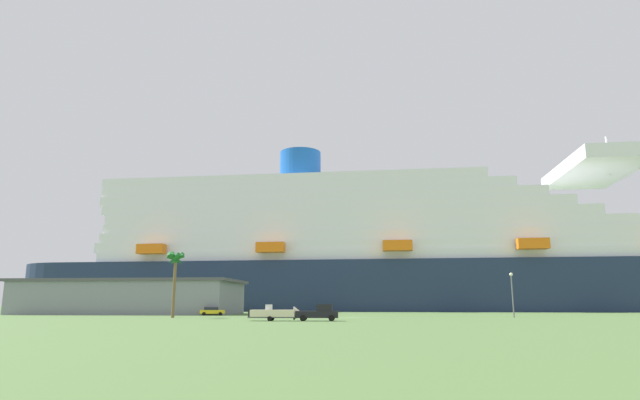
{
  "coord_description": "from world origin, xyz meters",
  "views": [
    {
      "loc": [
        -0.24,
        -86.63,
        2.31
      ],
      "look_at": [
        -7.62,
        37.17,
        27.24
      ],
      "focal_mm": 28.88,
      "sensor_mm": 36.0,
      "label": 1
    }
  ],
  "objects_px": {
    "small_boat_on_trailer": "(278,314)",
    "parked_car_yellow_taxi": "(212,311)",
    "parked_car_silver_sedan": "(174,311)",
    "pickup_truck": "(319,313)",
    "parked_car_red_hatchback": "(142,310)",
    "cruise_ship": "(395,258)",
    "palm_tree": "(176,263)",
    "street_lamp": "(512,288)"
  },
  "relations": [
    {
      "from": "palm_tree",
      "to": "parked_car_silver_sedan",
      "type": "bearing_deg",
      "value": 108.38
    },
    {
      "from": "parked_car_red_hatchback",
      "to": "cruise_ship",
      "type": "bearing_deg",
      "value": 42.1
    },
    {
      "from": "parked_car_yellow_taxi",
      "to": "pickup_truck",
      "type": "bearing_deg",
      "value": -53.25
    },
    {
      "from": "small_boat_on_trailer",
      "to": "palm_tree",
      "type": "distance_m",
      "value": 24.76
    },
    {
      "from": "small_boat_on_trailer",
      "to": "parked_car_yellow_taxi",
      "type": "height_order",
      "value": "small_boat_on_trailer"
    },
    {
      "from": "cruise_ship",
      "to": "parked_car_silver_sedan",
      "type": "xyz_separation_m",
      "value": [
        -50.08,
        -54.9,
        -15.1
      ]
    },
    {
      "from": "street_lamp",
      "to": "parked_car_yellow_taxi",
      "type": "relative_size",
      "value": 1.47
    },
    {
      "from": "small_boat_on_trailer",
      "to": "parked_car_yellow_taxi",
      "type": "bearing_deg",
      "value": 119.51
    },
    {
      "from": "parked_car_silver_sedan",
      "to": "street_lamp",
      "type": "bearing_deg",
      "value": -16.7
    },
    {
      "from": "cruise_ship",
      "to": "street_lamp",
      "type": "xyz_separation_m",
      "value": [
        12.55,
        -73.69,
        -11.15
      ]
    },
    {
      "from": "palm_tree",
      "to": "street_lamp",
      "type": "relative_size",
      "value": 1.47
    },
    {
      "from": "small_boat_on_trailer",
      "to": "parked_car_yellow_taxi",
      "type": "distance_m",
      "value": 34.56
    },
    {
      "from": "pickup_truck",
      "to": "parked_car_silver_sedan",
      "type": "xyz_separation_m",
      "value": [
        -31.98,
        36.11,
        -0.21
      ]
    },
    {
      "from": "street_lamp",
      "to": "parked_car_red_hatchback",
      "type": "relative_size",
      "value": 1.55
    },
    {
      "from": "cruise_ship",
      "to": "parked_car_yellow_taxi",
      "type": "bearing_deg",
      "value": -123.62
    },
    {
      "from": "palm_tree",
      "to": "small_boat_on_trailer",
      "type": "bearing_deg",
      "value": -35.63
    },
    {
      "from": "palm_tree",
      "to": "parked_car_red_hatchback",
      "type": "xyz_separation_m",
      "value": [
        -15.26,
        25.05,
        -7.94
      ]
    },
    {
      "from": "small_boat_on_trailer",
      "to": "street_lamp",
      "type": "height_order",
      "value": "street_lamp"
    },
    {
      "from": "palm_tree",
      "to": "parked_car_red_hatchback",
      "type": "distance_m",
      "value": 30.39
    },
    {
      "from": "parked_car_red_hatchback",
      "to": "street_lamp",
      "type": "bearing_deg",
      "value": -16.89
    },
    {
      "from": "cruise_ship",
      "to": "parked_car_yellow_taxi",
      "type": "relative_size",
      "value": 49.89
    },
    {
      "from": "small_boat_on_trailer",
      "to": "parked_car_red_hatchback",
      "type": "height_order",
      "value": "small_boat_on_trailer"
    },
    {
      "from": "parked_car_red_hatchback",
      "to": "small_boat_on_trailer",
      "type": "bearing_deg",
      "value": -48.43
    },
    {
      "from": "cruise_ship",
      "to": "parked_car_red_hatchback",
      "type": "bearing_deg",
      "value": -137.9
    },
    {
      "from": "street_lamp",
      "to": "parked_car_silver_sedan",
      "type": "height_order",
      "value": "street_lamp"
    },
    {
      "from": "cruise_ship",
      "to": "small_boat_on_trailer",
      "type": "relative_size",
      "value": 29.69
    },
    {
      "from": "parked_car_yellow_taxi",
      "to": "palm_tree",
      "type": "bearing_deg",
      "value": -97.24
    },
    {
      "from": "parked_car_silver_sedan",
      "to": "pickup_truck",
      "type": "bearing_deg",
      "value": -48.47
    },
    {
      "from": "cruise_ship",
      "to": "street_lamp",
      "type": "distance_m",
      "value": 75.58
    },
    {
      "from": "palm_tree",
      "to": "parked_car_yellow_taxi",
      "type": "xyz_separation_m",
      "value": [
        2.08,
        16.39,
        -7.93
      ]
    },
    {
      "from": "parked_car_yellow_taxi",
      "to": "small_boat_on_trailer",
      "type": "bearing_deg",
      "value": -60.49
    },
    {
      "from": "pickup_truck",
      "to": "parked_car_yellow_taxi",
      "type": "bearing_deg",
      "value": 126.75
    },
    {
      "from": "small_boat_on_trailer",
      "to": "street_lamp",
      "type": "xyz_separation_m",
      "value": [
        36.07,
        17.35,
        3.83
      ]
    },
    {
      "from": "cruise_ship",
      "to": "pickup_truck",
      "type": "bearing_deg",
      "value": -101.25
    },
    {
      "from": "parked_car_silver_sedan",
      "to": "small_boat_on_trailer",
      "type": "bearing_deg",
      "value": -53.69
    },
    {
      "from": "cruise_ship",
      "to": "palm_tree",
      "type": "distance_m",
      "value": 88.6
    },
    {
      "from": "street_lamp",
      "to": "parked_car_red_hatchback",
      "type": "bearing_deg",
      "value": 163.11
    },
    {
      "from": "parked_car_silver_sedan",
      "to": "parked_car_red_hatchback",
      "type": "bearing_deg",
      "value": 161.58
    },
    {
      "from": "pickup_truck",
      "to": "small_boat_on_trailer",
      "type": "distance_m",
      "value": 5.42
    },
    {
      "from": "small_boat_on_trailer",
      "to": "street_lamp",
      "type": "distance_m",
      "value": 40.21
    },
    {
      "from": "small_boat_on_trailer",
      "to": "street_lamp",
      "type": "relative_size",
      "value": 1.14
    },
    {
      "from": "pickup_truck",
      "to": "palm_tree",
      "type": "bearing_deg",
      "value": 150.88
    }
  ]
}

